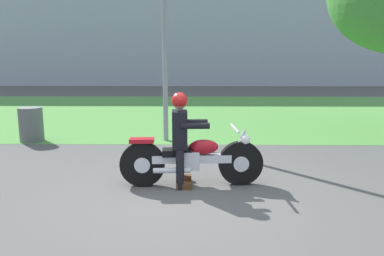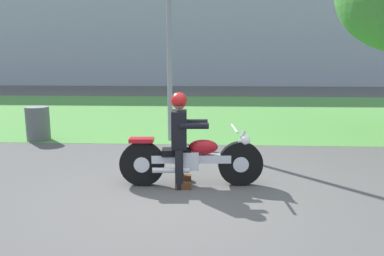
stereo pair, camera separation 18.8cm
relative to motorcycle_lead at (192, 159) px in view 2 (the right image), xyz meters
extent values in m
plane|color=#565451|center=(-0.16, -0.63, -0.40)|extent=(120.00, 120.00, 0.00)
cube|color=#549342|center=(-0.16, 8.71, -0.40)|extent=(60.00, 12.00, 0.01)
cube|color=#B2B7C1|center=(-5.50, 28.20, 6.64)|extent=(50.03, 8.00, 14.10)
cylinder|color=black|center=(0.74, 0.05, -0.07)|extent=(0.68, 0.16, 0.67)
cylinder|color=silver|center=(0.74, 0.05, -0.07)|extent=(0.24, 0.15, 0.24)
cylinder|color=black|center=(-0.75, -0.04, -0.07)|extent=(0.68, 0.16, 0.67)
cylinder|color=silver|center=(-0.75, -0.04, -0.07)|extent=(0.24, 0.15, 0.24)
cube|color=silver|center=(-0.01, 0.00, 0.01)|extent=(1.20, 0.21, 0.12)
cube|color=silver|center=(-0.06, 0.00, -0.01)|extent=(0.33, 0.26, 0.28)
ellipsoid|color=#B2141E|center=(0.17, 0.01, 0.19)|extent=(0.45, 0.27, 0.22)
cube|color=black|center=(-0.23, -0.01, 0.11)|extent=(0.45, 0.27, 0.10)
cube|color=#B2141E|center=(-0.75, -0.04, 0.30)|extent=(0.37, 0.22, 0.06)
cylinder|color=silver|center=(0.69, 0.04, 0.18)|extent=(0.25, 0.06, 0.53)
cylinder|color=silver|center=(0.64, 0.04, 0.47)|extent=(0.08, 0.66, 0.04)
sphere|color=white|center=(0.80, 0.05, 0.29)|extent=(0.16, 0.16, 0.16)
cylinder|color=silver|center=(-0.30, -0.16, -0.13)|extent=(0.55, 0.11, 0.08)
cylinder|color=black|center=(-0.20, 0.17, -0.11)|extent=(0.12, 0.12, 0.59)
cube|color=#593319|center=(-0.14, 0.17, -0.35)|extent=(0.25, 0.11, 0.10)
cylinder|color=black|center=(-0.18, -0.19, -0.11)|extent=(0.12, 0.12, 0.59)
cube|color=#593319|center=(-0.12, -0.18, -0.35)|extent=(0.25, 0.11, 0.10)
cube|color=black|center=(-0.19, -0.01, 0.46)|extent=(0.24, 0.39, 0.56)
cylinder|color=black|center=(0.02, 0.17, 0.54)|extent=(0.42, 0.11, 0.09)
cylinder|color=black|center=(0.04, -0.17, 0.54)|extent=(0.42, 0.11, 0.09)
sphere|color=#D8A884|center=(-0.19, -0.01, 0.86)|extent=(0.20, 0.20, 0.20)
sphere|color=#B21919|center=(-0.19, -0.01, 0.89)|extent=(0.24, 0.24, 0.24)
cylinder|color=gray|center=(-0.69, 3.19, 2.42)|extent=(0.12, 0.12, 5.65)
cylinder|color=#595E5B|center=(-3.88, 3.03, 0.00)|extent=(0.55, 0.55, 0.81)
camera|label=1|loc=(0.08, -5.14, 1.42)|focal=32.98mm
camera|label=2|loc=(0.27, -5.14, 1.42)|focal=32.98mm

